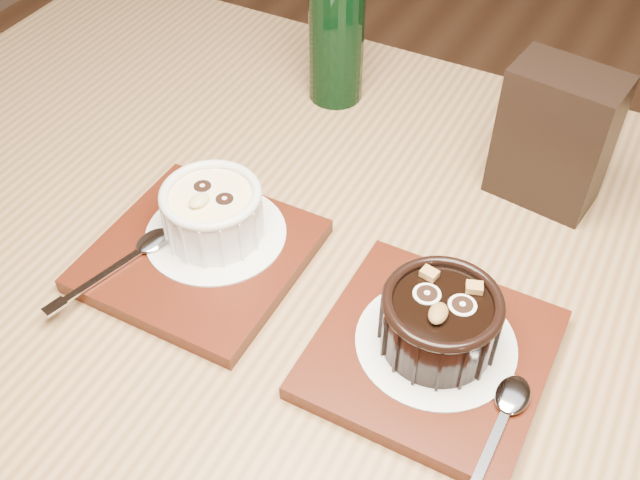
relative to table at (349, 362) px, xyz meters
The scene contains 11 objects.
table is the anchor object (origin of this frame).
tray_left 0.18m from the table, behind, with size 0.18×0.18×0.01m, color #4B190C.
doily_left 0.18m from the table, behind, with size 0.13×0.13×0.00m, color white.
ramekin_white 0.20m from the table, behind, with size 0.09×0.09×0.05m.
spoon_left 0.23m from the table, 159.53° to the right, with size 0.03×0.13×0.01m, color silver, non-canonical shape.
tray_right 0.13m from the table, 15.80° to the right, with size 0.18×0.18×0.01m, color #4B190C.
doily_right 0.14m from the table, 12.09° to the right, with size 0.13×0.13×0.00m, color white.
ramekin_dark 0.16m from the table, 12.08° to the right, with size 0.09×0.09×0.06m.
spoon_right 0.20m from the table, 25.06° to the right, with size 0.03×0.13×0.01m, color silver, non-canonical shape.
condiment_stand 0.29m from the table, 65.34° to the left, with size 0.10×0.06×0.14m, color black.
green_bottle 0.36m from the table, 120.81° to the left, with size 0.06×0.06×0.23m.
Camera 1 is at (0.06, -0.59, 1.25)m, focal length 42.00 mm.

